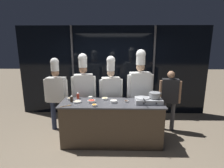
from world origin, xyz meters
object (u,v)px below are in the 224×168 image
object	(u,v)px
squeeze_bottle_chili	(78,95)
prep_bowl_chili_flakes	(91,101)
stock_pot	(155,95)
chef_head	(56,90)
prep_bowl_mushrooms	(70,99)
chef_pastry	(140,86)
prep_bowl_soy_glaze	(126,101)
chef_line	(111,89)
prep_bowl_ginger	(105,99)
person_guest	(170,95)
prep_bowl_carrots	(94,105)
serving_spoon_slotted	(68,106)
prep_bowl_bean_sprouts	(90,98)
chef_sous	(84,87)
squeeze_bottle_soy	(72,99)
prep_bowl_chicken	(77,102)
prep_bowl_onion	(114,101)
portable_stove	(148,100)
frying_pan	(143,97)

from	to	relation	value
squeeze_bottle_chili	prep_bowl_chili_flakes	xyz separation A→B (m)	(0.35, -0.28, -0.04)
stock_pot	chef_head	world-z (taller)	chef_head
prep_bowl_mushrooms	chef_pastry	bearing A→B (deg)	13.24
prep_bowl_soy_glaze	chef_line	bearing A→B (deg)	121.69
prep_bowl_ginger	chef_pastry	world-z (taller)	chef_pastry
prep_bowl_chili_flakes	prep_bowl_mushrooms	xyz separation A→B (m)	(-0.51, 0.16, -0.00)
prep_bowl_ginger	person_guest	bearing A→B (deg)	14.59
prep_bowl_chili_flakes	prep_bowl_mushrooms	bearing A→B (deg)	161.94
stock_pot	chef_line	size ratio (longest dim) A/B	0.14
prep_bowl_carrots	prep_bowl_soy_glaze	xyz separation A→B (m)	(0.66, 0.28, -0.01)
serving_spoon_slotted	chef_line	world-z (taller)	chef_line
prep_bowl_bean_sprouts	chef_sous	distance (m)	0.44
prep_bowl_carrots	serving_spoon_slotted	distance (m)	0.54
squeeze_bottle_soy	prep_bowl_chicken	world-z (taller)	squeeze_bottle_soy
prep_bowl_mushrooms	prep_bowl_ginger	bearing A→B (deg)	3.69
prep_bowl_soy_glaze	chef_pastry	distance (m)	0.65
prep_bowl_bean_sprouts	serving_spoon_slotted	xyz separation A→B (m)	(-0.39, -0.47, -0.03)
prep_bowl_carrots	prep_bowl_onion	distance (m)	0.46
prep_bowl_chicken	prep_bowl_soy_glaze	world-z (taller)	prep_bowl_chicken
prep_bowl_carrots	prep_bowl_bean_sprouts	bearing A→B (deg)	106.47
squeeze_bottle_soy	prep_bowl_chicken	xyz separation A→B (m)	(0.12, -0.04, -0.06)
chef_sous	squeeze_bottle_soy	bearing A→B (deg)	65.24
prep_bowl_onion	serving_spoon_slotted	bearing A→B (deg)	-166.84
prep_bowl_ginger	chef_head	bearing A→B (deg)	162.51
prep_bowl_onion	person_guest	distance (m)	1.52
portable_stove	prep_bowl_chicken	distance (m)	1.53
prep_bowl_chili_flakes	chef_sous	size ratio (longest dim) A/B	0.09
prep_bowl_carrots	chef_pastry	xyz separation A→B (m)	(1.01, 0.79, 0.21)
chef_sous	chef_pastry	bearing A→B (deg)	168.18
prep_bowl_mushrooms	chef_sous	world-z (taller)	chef_sous
stock_pot	prep_bowl_carrots	bearing A→B (deg)	-168.60
stock_pot	prep_bowl_soy_glaze	world-z (taller)	stock_pot
serving_spoon_slotted	squeeze_bottle_chili	bearing A→B (deg)	78.39
prep_bowl_chicken	squeeze_bottle_soy	bearing A→B (deg)	160.78
prep_bowl_mushrooms	prep_bowl_bean_sprouts	bearing A→B (deg)	10.86
prep_bowl_onion	portable_stove	bearing A→B (deg)	1.11
serving_spoon_slotted	person_guest	xyz separation A→B (m)	(2.31, 0.85, -0.02)
frying_pan	prep_bowl_bean_sprouts	xyz separation A→B (m)	(-1.15, 0.25, -0.10)
person_guest	chef_head	bearing A→B (deg)	11.28
prep_bowl_chicken	chef_pastry	size ratio (longest dim) A/B	0.08
squeeze_bottle_chili	prep_bowl_bean_sprouts	xyz separation A→B (m)	(0.29, -0.03, -0.04)
stock_pot	prep_bowl_bean_sprouts	bearing A→B (deg)	170.28
stock_pot	chef_pastry	size ratio (longest dim) A/B	0.13
portable_stove	stock_pot	size ratio (longest dim) A/B	2.15
squeeze_bottle_soy	chef_sous	xyz separation A→B (m)	(0.16, 0.58, 0.11)
prep_bowl_carrots	prep_bowl_mushrooms	xyz separation A→B (m)	(-0.59, 0.41, 0.00)
prep_bowl_chicken	chef_head	xyz separation A→B (m)	(-0.64, 0.61, 0.09)
chef_pastry	stock_pot	bearing A→B (deg)	107.64
prep_bowl_chicken	prep_bowl_soy_glaze	distance (m)	1.06
prep_bowl_mushrooms	squeeze_bottle_chili	bearing A→B (deg)	37.19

